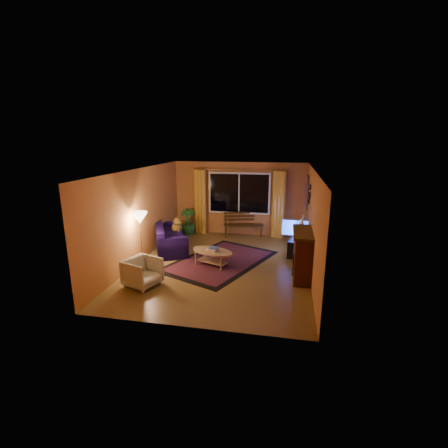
% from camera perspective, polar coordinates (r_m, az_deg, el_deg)
% --- Properties ---
extents(floor, '(4.50, 6.00, 0.02)m').
position_cam_1_polar(floor, '(8.70, -0.39, -7.27)').
color(floor, brown).
rests_on(floor, ground).
extents(ceiling, '(4.50, 6.00, 0.02)m').
position_cam_1_polar(ceiling, '(8.10, -0.42, 9.51)').
color(ceiling, white).
rests_on(ceiling, ground).
extents(wall_back, '(4.50, 0.02, 2.50)m').
position_cam_1_polar(wall_back, '(11.21, 2.69, 4.45)').
color(wall_back, '#C17537').
rests_on(wall_back, ground).
extents(wall_left, '(0.02, 6.00, 2.50)m').
position_cam_1_polar(wall_left, '(9.02, -14.61, 1.46)').
color(wall_left, '#C17537').
rests_on(wall_left, ground).
extents(wall_right, '(0.02, 6.00, 2.50)m').
position_cam_1_polar(wall_right, '(8.17, 15.32, 0.05)').
color(wall_right, '#C17537').
rests_on(wall_right, ground).
extents(window, '(2.00, 0.02, 1.30)m').
position_cam_1_polar(window, '(11.11, 2.65, 5.40)').
color(window, black).
rests_on(window, wall_back).
extents(curtain_rod, '(3.20, 0.03, 0.03)m').
position_cam_1_polar(curtain_rod, '(10.97, 2.67, 9.50)').
color(curtain_rod, '#BF8C3F').
rests_on(curtain_rod, wall_back).
extents(curtain_left, '(0.36, 0.36, 2.24)m').
position_cam_1_polar(curtain_left, '(11.38, -4.17, 3.92)').
color(curtain_left, gold).
rests_on(curtain_left, ground).
extents(curtain_right, '(0.36, 0.36, 2.24)m').
position_cam_1_polar(curtain_right, '(10.99, 9.57, 3.36)').
color(curtain_right, gold).
rests_on(curtain_right, ground).
extents(bench, '(1.39, 0.77, 0.40)m').
position_cam_1_polar(bench, '(11.17, 3.42, -1.13)').
color(bench, '#342109').
rests_on(bench, ground).
extents(potted_plant, '(0.65, 0.65, 0.91)m').
position_cam_1_polar(potted_plant, '(11.34, -6.42, 0.39)').
color(potted_plant, '#235B1E').
rests_on(potted_plant, ground).
extents(sofa, '(1.58, 2.13, 0.79)m').
position_cam_1_polar(sofa, '(9.89, -9.38, -2.23)').
color(sofa, '#120836').
rests_on(sofa, ground).
extents(dog, '(0.35, 0.44, 0.44)m').
position_cam_1_polar(dog, '(10.21, -8.32, -0.38)').
color(dog, olive).
rests_on(dog, sofa).
extents(armchair, '(0.84, 0.87, 0.71)m').
position_cam_1_polar(armchair, '(7.63, -14.15, -8.03)').
color(armchair, beige).
rests_on(armchair, ground).
extents(floor_lamp, '(0.29, 0.29, 1.47)m').
position_cam_1_polar(floor_lamp, '(8.58, -14.36, -2.78)').
color(floor_lamp, '#BF8C3F').
rests_on(floor_lamp, ground).
extents(rug, '(3.07, 3.67, 0.02)m').
position_cam_1_polar(rug, '(8.94, -0.63, -6.50)').
color(rug, '#5F150A').
rests_on(rug, ground).
extents(coffee_table, '(1.49, 1.49, 0.42)m').
position_cam_1_polar(coffee_table, '(8.59, -2.04, -6.00)').
color(coffee_table, '#9C7751').
rests_on(coffee_table, ground).
extents(tv_console, '(0.63, 1.23, 0.49)m').
position_cam_1_polar(tv_console, '(9.71, 12.89, -3.67)').
color(tv_console, black).
rests_on(tv_console, ground).
extents(television, '(0.18, 0.96, 0.55)m').
position_cam_1_polar(television, '(9.56, 13.06, -0.71)').
color(television, black).
rests_on(television, tv_console).
extents(fireplace, '(0.40, 1.20, 1.10)m').
position_cam_1_polar(fireplace, '(7.98, 13.66, -5.46)').
color(fireplace, maroon).
rests_on(fireplace, ground).
extents(mirror_cluster, '(0.06, 0.60, 0.56)m').
position_cam_1_polar(mirror_cluster, '(9.33, 14.73, 5.33)').
color(mirror_cluster, black).
rests_on(mirror_cluster, wall_right).
extents(painting, '(0.04, 0.76, 0.96)m').
position_cam_1_polar(painting, '(10.49, 14.39, 5.51)').
color(painting, '#E35011').
rests_on(painting, wall_right).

